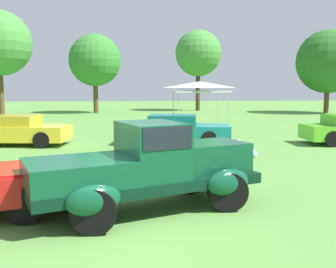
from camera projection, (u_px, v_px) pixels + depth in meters
The scene contains 8 objects.
ground_plane at pixel (123, 219), 6.95m from camera, with size 120.00×120.00×0.00m, color #568C3D.
feature_pickup_truck at pixel (148, 166), 7.34m from camera, with size 4.60×3.00×1.70m.
show_car_yellow at pixel (19, 131), 15.73m from camera, with size 4.07×2.14×1.22m.
show_car_teal at pixel (176, 130), 16.07m from camera, with size 4.59×2.33×1.22m.
canopy_tent_left_field at pixel (200, 86), 23.46m from camera, with size 3.27×3.27×2.71m.
treeline_mid_left at pixel (95, 60), 35.04m from camera, with size 4.72×4.72×7.16m.
treeline_center at pixel (198, 53), 38.52m from camera, with size 4.61×4.61×8.05m.
treeline_mid_right at pixel (328, 62), 34.76m from camera, with size 5.71×5.71×7.53m.
Camera 1 is at (0.24, -6.76, 2.36)m, focal length 41.25 mm.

